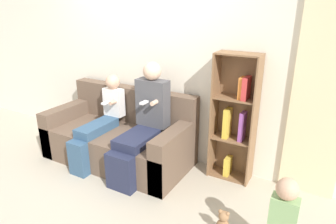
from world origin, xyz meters
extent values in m
plane|color=#B2A893|center=(0.00, 0.00, 0.00)|extent=(14.00, 14.00, 0.00)
cube|color=silver|center=(0.00, 1.03, 1.27)|extent=(10.00, 0.06, 2.55)
cube|color=beige|center=(2.06, 0.98, 1.17)|extent=(0.56, 0.04, 2.35)
cube|color=brown|center=(-0.17, 0.42, 0.21)|extent=(1.88, 0.73, 0.43)
cube|color=brown|center=(-0.17, 0.88, 0.45)|extent=(1.88, 0.17, 0.91)
cube|color=brown|center=(-1.01, 0.42, 0.31)|extent=(0.19, 0.73, 0.62)
cube|color=brown|center=(0.68, 0.42, 0.31)|extent=(0.19, 0.73, 0.62)
cube|color=#232842|center=(0.28, 0.00, 0.21)|extent=(0.33, 0.12, 0.43)
cube|color=#232842|center=(0.28, 0.33, 0.48)|extent=(0.33, 0.53, 0.11)
cube|color=#4C4C51|center=(0.28, 0.68, 0.82)|extent=(0.39, 0.18, 0.57)
sphere|color=beige|center=(0.28, 0.68, 1.21)|extent=(0.22, 0.22, 0.22)
cylinder|color=beige|center=(0.38, 0.54, 0.88)|extent=(0.05, 0.10, 0.05)
cube|color=white|center=(0.28, 0.49, 0.88)|extent=(0.05, 0.12, 0.02)
cube|color=#335170|center=(-0.35, 0.00, 0.21)|extent=(0.23, 0.12, 0.43)
cube|color=#335170|center=(-0.35, 0.35, 0.48)|extent=(0.23, 0.59, 0.11)
cube|color=white|center=(-0.35, 0.71, 0.72)|extent=(0.28, 0.12, 0.37)
sphere|color=tan|center=(-0.35, 0.71, 0.99)|extent=(0.19, 0.19, 0.19)
cylinder|color=tan|center=(-0.28, 0.60, 0.76)|extent=(0.05, 0.10, 0.05)
cube|color=white|center=(-0.35, 0.55, 0.76)|extent=(0.05, 0.12, 0.02)
cube|color=#84AD70|center=(1.98, -0.15, 0.43)|extent=(0.20, 0.12, 0.33)
sphere|color=tan|center=(1.98, -0.15, 0.67)|extent=(0.17, 0.17, 0.17)
cube|color=brown|center=(1.00, 0.86, 0.74)|extent=(0.02, 0.26, 1.47)
cube|color=brown|center=(1.47, 0.86, 0.74)|extent=(0.02, 0.26, 1.47)
cube|color=brown|center=(1.24, 0.98, 0.74)|extent=(0.48, 0.02, 1.47)
cube|color=brown|center=(1.24, 0.86, 0.01)|extent=(0.45, 0.23, 0.02)
cube|color=brown|center=(1.24, 0.86, 0.49)|extent=(0.45, 0.23, 0.02)
cube|color=brown|center=(1.24, 0.86, 0.98)|extent=(0.45, 0.23, 0.02)
cube|color=brown|center=(1.24, 0.86, 1.46)|extent=(0.45, 0.23, 0.02)
cube|color=#934CA3|center=(1.34, 0.86, 0.67)|extent=(0.05, 0.14, 0.33)
cube|color=orange|center=(1.30, 0.86, 1.11)|extent=(0.06, 0.14, 0.24)
cube|color=gold|center=(1.16, 0.86, 0.68)|extent=(0.06, 0.15, 0.34)
cube|color=#C63838|center=(1.34, 0.86, 1.11)|extent=(0.05, 0.18, 0.24)
cube|color=gold|center=(1.21, 0.86, 0.13)|extent=(0.06, 0.15, 0.23)
sphere|color=#936B47|center=(1.50, -0.09, 0.19)|extent=(0.10, 0.10, 0.10)
sphere|color=#936B47|center=(1.46, -0.09, 0.23)|extent=(0.04, 0.04, 0.04)
sphere|color=#936B47|center=(1.53, -0.09, 0.23)|extent=(0.04, 0.04, 0.04)
camera|label=1|loc=(2.14, -2.21, 1.97)|focal=32.00mm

